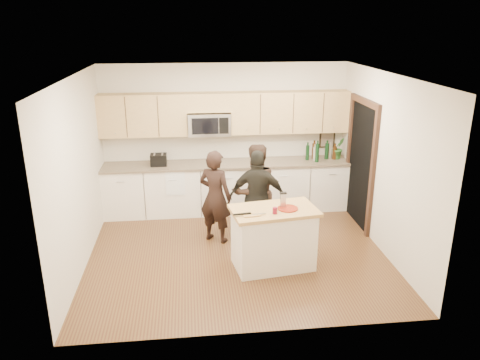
{
  "coord_description": "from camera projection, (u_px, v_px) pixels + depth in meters",
  "views": [
    {
      "loc": [
        -0.68,
        -6.49,
        3.43
      ],
      "look_at": [
        0.09,
        0.35,
        1.06
      ],
      "focal_mm": 35.0,
      "sensor_mm": 36.0,
      "label": 1
    }
  ],
  "objects": [
    {
      "name": "dish_towel",
      "position": [
        175.0,
        175.0,
        8.33
      ],
      "size": [
        0.34,
        0.6,
        0.48
      ],
      "color": "white",
      "rests_on": "ground"
    },
    {
      "name": "woman_center",
      "position": [
        255.0,
        192.0,
        7.55
      ],
      "size": [
        0.91,
        0.8,
        1.58
      ],
      "primitive_type": "imported",
      "rotation": [
        0.0,
        0.0,
        3.44
      ],
      "color": "black",
      "rests_on": "ground"
    },
    {
      "name": "microwave",
      "position": [
        209.0,
        124.0,
        8.4
      ],
      "size": [
        0.76,
        0.41,
        0.4
      ],
      "color": "silver",
      "rests_on": "ground"
    },
    {
      "name": "bottle_cluster",
      "position": [
        321.0,
        151.0,
        8.71
      ],
      "size": [
        0.59,
        0.32,
        0.4
      ],
      "color": "black",
      "rests_on": "back_cabinetry"
    },
    {
      "name": "woman_left",
      "position": [
        215.0,
        197.0,
        7.42
      ],
      "size": [
        0.66,
        0.6,
        1.52
      ],
      "primitive_type": "imported",
      "rotation": [
        0.0,
        0.0,
        2.59
      ],
      "color": "black",
      "rests_on": "ground"
    },
    {
      "name": "framed_picture",
      "position": [
        327.0,
        138.0,
        8.94
      ],
      "size": [
        0.3,
        0.03,
        0.38
      ],
      "color": "black",
      "rests_on": "ground"
    },
    {
      "name": "cutting_board",
      "position": [
        251.0,
        214.0,
        6.37
      ],
      "size": [
        0.26,
        0.2,
        0.02
      ],
      "primitive_type": "cube",
      "rotation": [
        0.0,
        0.0,
        0.14
      ],
      "color": "#B4844B",
      "rests_on": "island"
    },
    {
      "name": "doorway",
      "position": [
        361.0,
        160.0,
        7.99
      ],
      "size": [
        0.06,
        1.25,
        2.2
      ],
      "color": "black",
      "rests_on": "ground"
    },
    {
      "name": "box_grater",
      "position": [
        283.0,
        199.0,
        6.59
      ],
      "size": [
        0.09,
        0.06,
        0.21
      ],
      "color": "silver",
      "rests_on": "red_plate"
    },
    {
      "name": "orchid",
      "position": [
        339.0,
        148.0,
        8.75
      ],
      "size": [
        0.26,
        0.23,
        0.41
      ],
      "primitive_type": "imported",
      "rotation": [
        0.0,
        0.0,
        0.24
      ],
      "color": "#2E6628",
      "rests_on": "back_cabinetry"
    },
    {
      "name": "drink_glass",
      "position": [
        275.0,
        211.0,
        6.41
      ],
      "size": [
        0.06,
        0.06,
        0.09
      ],
      "primitive_type": "cylinder",
      "color": "maroon",
      "rests_on": "island"
    },
    {
      "name": "tongs",
      "position": [
        242.0,
        214.0,
        6.34
      ],
      "size": [
        0.25,
        0.06,
        0.02
      ],
      "primitive_type": "cube",
      "rotation": [
        0.0,
        0.0,
        0.14
      ],
      "color": "black",
      "rests_on": "cutting_board"
    },
    {
      "name": "knife",
      "position": [
        259.0,
        214.0,
        6.36
      ],
      "size": [
        0.2,
        0.05,
        0.01
      ],
      "primitive_type": "cube",
      "rotation": [
        0.0,
        0.0,
        0.14
      ],
      "color": "silver",
      "rests_on": "cutting_board"
    },
    {
      "name": "room_shell",
      "position": [
        237.0,
        144.0,
        6.72
      ],
      "size": [
        4.52,
        4.02,
        2.71
      ],
      "color": "beige",
      "rests_on": "ground"
    },
    {
      "name": "red_plate",
      "position": [
        288.0,
        208.0,
        6.57
      ],
      "size": [
        0.29,
        0.29,
        0.02
      ],
      "primitive_type": "cylinder",
      "color": "maroon",
      "rests_on": "island"
    },
    {
      "name": "upper_cabinetry",
      "position": [
        228.0,
        112.0,
        8.41
      ],
      "size": [
        4.5,
        0.33,
        0.75
      ],
      "color": "tan",
      "rests_on": "ground"
    },
    {
      "name": "woman_right",
      "position": [
        258.0,
        197.0,
        7.4
      ],
      "size": [
        0.95,
        0.53,
        1.52
      ],
      "primitive_type": "imported",
      "rotation": [
        0.0,
        0.0,
        2.95
      ],
      "color": "black",
      "rests_on": "ground"
    },
    {
      "name": "toaster",
      "position": [
        159.0,
        160.0,
        8.38
      ],
      "size": [
        0.29,
        0.24,
        0.21
      ],
      "color": "black",
      "rests_on": "back_cabinetry"
    },
    {
      "name": "floor",
      "position": [
        237.0,
        252.0,
        7.28
      ],
      "size": [
        4.5,
        4.5,
        0.0
      ],
      "primitive_type": "plane",
      "color": "brown",
      "rests_on": "ground"
    },
    {
      "name": "back_cabinetry",
      "position": [
        227.0,
        187.0,
        8.72
      ],
      "size": [
        4.5,
        0.66,
        0.94
      ],
      "color": "white",
      "rests_on": "ground"
    },
    {
      "name": "island",
      "position": [
        273.0,
        238.0,
        6.72
      ],
      "size": [
        1.29,
        0.86,
        0.9
      ],
      "rotation": [
        0.0,
        0.0,
        0.14
      ],
      "color": "white",
      "rests_on": "ground"
    }
  ]
}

